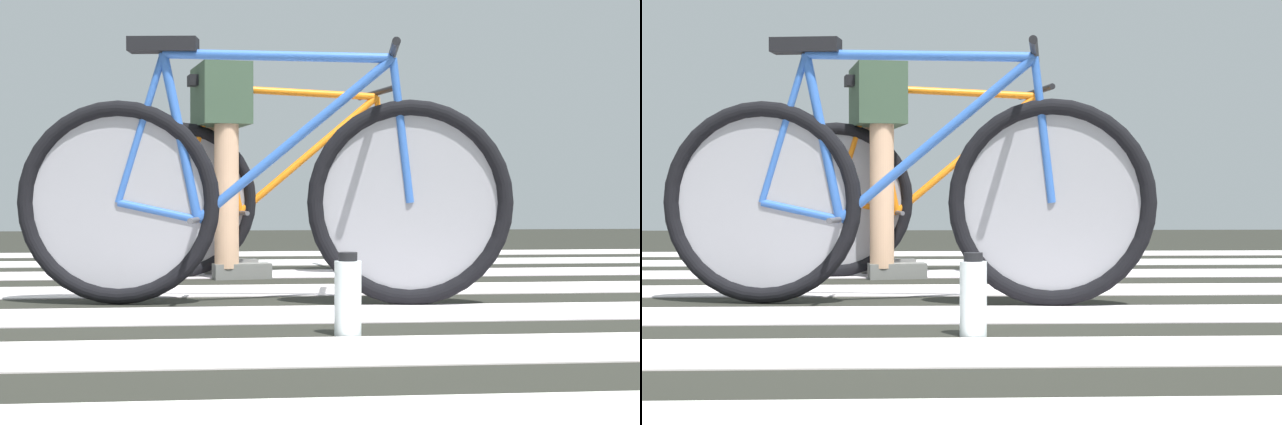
# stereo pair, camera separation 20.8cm
# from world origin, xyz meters

# --- Properties ---
(ground) EXTENTS (18.00, 14.00, 0.02)m
(ground) POSITION_xyz_m (0.00, 0.00, 0.01)
(ground) COLOR black
(crosswalk_markings) EXTENTS (5.43, 6.51, 0.00)m
(crosswalk_markings) POSITION_xyz_m (-0.03, 0.14, 0.02)
(crosswalk_markings) COLOR silver
(crosswalk_markings) RESTS_ON ground
(bicycle_1_of_2) EXTENTS (1.73, 0.52, 0.93)m
(bicycle_1_of_2) POSITION_xyz_m (-0.19, 0.40, 0.41)
(bicycle_1_of_2) COLOR black
(bicycle_1_of_2) RESTS_ON ground
(bicycle_2_of_2) EXTENTS (1.72, 0.55, 0.93)m
(bicycle_2_of_2) POSITION_xyz_m (-0.03, 1.62, 0.41)
(bicycle_2_of_2) COLOR black
(bicycle_2_of_2) RESTS_ON ground
(cyclist_2_of_2) EXTENTS (0.38, 0.45, 0.98)m
(cyclist_2_of_2) POSITION_xyz_m (-0.33, 1.57, 0.66)
(cyclist_2_of_2) COLOR tan
(cyclist_2_of_2) RESTS_ON ground
(water_bottle) EXTENTS (0.07, 0.07, 0.23)m
(water_bottle) POSITION_xyz_m (0.01, -0.34, 0.13)
(water_bottle) COLOR white
(water_bottle) RESTS_ON ground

